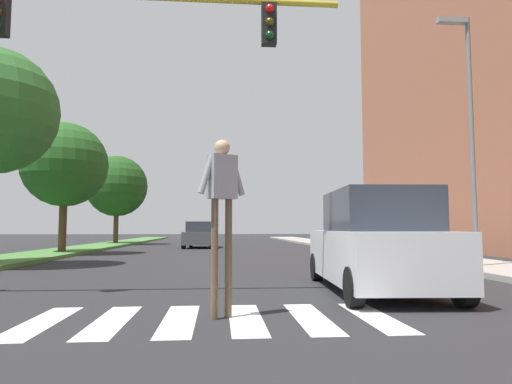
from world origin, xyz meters
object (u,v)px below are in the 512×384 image
object	(u,v)px
street_lamp_right	(468,116)
suv_crossing	(375,244)
tree_far	(65,165)
tree_distant	(117,186)
pedestrian_performer	(222,198)
sedan_midblock	(201,236)

from	to	relation	value
street_lamp_right	suv_crossing	distance (m)	6.96
tree_far	tree_distant	distance (m)	12.81
tree_distant	tree_far	bearing A→B (deg)	-88.34
pedestrian_performer	suv_crossing	bearing A→B (deg)	37.94
tree_far	tree_distant	bearing A→B (deg)	91.66
street_lamp_right	suv_crossing	size ratio (longest dim) A/B	1.59
suv_crossing	tree_far	bearing A→B (deg)	128.08
tree_distant	pedestrian_performer	size ratio (longest dim) A/B	2.65
suv_crossing	sedan_midblock	size ratio (longest dim) A/B	1.09
tree_far	pedestrian_performer	bearing A→B (deg)	-64.75
tree_distant	sedan_midblock	size ratio (longest dim) A/B	1.53
tree_distant	pedestrian_performer	bearing A→B (deg)	-74.73
tree_distant	sedan_midblock	distance (m)	9.55
tree_far	sedan_midblock	distance (m)	9.98
tree_far	suv_crossing	world-z (taller)	tree_far
street_lamp_right	sedan_midblock	xyz separation A→B (m)	(-8.59, 16.31, -3.82)
tree_distant	suv_crossing	distance (m)	28.52
suv_crossing	pedestrian_performer	bearing A→B (deg)	-142.06
sedan_midblock	tree_distant	bearing A→B (deg)	138.51
tree_far	suv_crossing	xyz separation A→B (m)	(10.46, -13.35, -3.34)
street_lamp_right	suv_crossing	world-z (taller)	street_lamp_right
pedestrian_performer	tree_distant	bearing A→B (deg)	105.27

